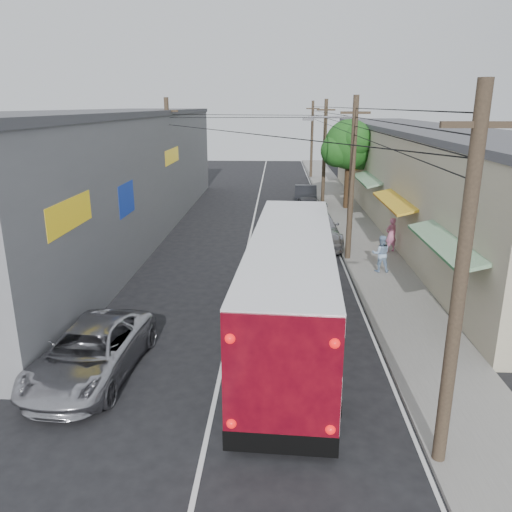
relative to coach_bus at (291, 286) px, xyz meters
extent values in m
plane|color=black|center=(-2.08, -4.10, -1.84)|extent=(120.00, 120.00, 0.00)
cube|color=slate|center=(4.42, 15.90, -1.78)|extent=(3.00, 80.00, 0.12)
cube|color=#B4AB8F|center=(8.92, 17.90, 1.16)|extent=(6.00, 40.00, 6.00)
cube|color=#4C4C51|center=(8.92, 17.90, 4.26)|extent=(6.20, 40.00, 0.30)
cube|color=#186E2C|center=(5.62, 1.90, 1.06)|extent=(1.39, 6.00, 0.46)
cube|color=#C16316|center=(5.62, 9.90, 1.06)|extent=(1.39, 6.00, 0.46)
cube|color=#186E2C|center=(5.62, 17.90, 1.06)|extent=(1.39, 6.00, 0.46)
cube|color=#C16316|center=(5.62, 25.90, 1.06)|extent=(1.39, 6.00, 0.46)
cube|color=#186E2C|center=(5.62, 33.90, 1.06)|extent=(1.39, 6.00, 0.46)
cube|color=gray|center=(-10.58, 13.90, 1.66)|extent=(7.00, 36.00, 7.00)
cube|color=#4C4C51|center=(-10.58, 13.90, 5.26)|extent=(7.20, 36.00, 0.30)
cube|color=yellow|center=(-7.13, -0.10, 2.36)|extent=(0.12, 3.50, 1.00)
cube|color=#1433A5|center=(-7.13, 5.90, 1.76)|extent=(0.12, 2.20, 1.40)
cube|color=yellow|center=(-7.13, 15.90, 2.66)|extent=(0.12, 4.00, 0.90)
cylinder|color=#473828|center=(3.12, -6.10, 2.16)|extent=(0.28, 0.28, 8.00)
cube|color=#473828|center=(3.12, -6.10, 5.36)|extent=(1.40, 0.12, 0.12)
cylinder|color=#473828|center=(3.12, 8.90, 2.16)|extent=(0.28, 0.28, 8.00)
cube|color=#473828|center=(3.12, 8.90, 5.36)|extent=(1.40, 0.12, 0.12)
cylinder|color=#473828|center=(3.12, 23.90, 2.16)|extent=(0.28, 0.28, 8.00)
cube|color=#473828|center=(3.12, 23.90, 5.36)|extent=(1.40, 0.12, 0.12)
cylinder|color=#473828|center=(3.12, 38.90, 2.16)|extent=(0.28, 0.28, 8.00)
cube|color=#473828|center=(3.12, 38.90, 5.36)|extent=(1.40, 0.12, 0.12)
cylinder|color=#473828|center=(-7.28, 15.90, 2.16)|extent=(0.28, 0.28, 8.00)
cube|color=#473828|center=(-7.28, 15.90, 5.36)|extent=(1.40, 0.12, 0.12)
cylinder|color=#59595E|center=(2.02, 8.90, 5.16)|extent=(2.20, 0.10, 0.10)
cube|color=#59595E|center=(0.92, 8.90, 5.06)|extent=(0.50, 0.18, 0.12)
cylinder|color=#3F2B19|center=(4.72, 21.90, 0.16)|extent=(0.44, 0.44, 4.00)
sphere|color=#1B4B14|center=(4.72, 21.90, 2.96)|extent=(3.60, 3.60, 3.60)
sphere|color=#1B4B14|center=(5.72, 22.50, 2.36)|extent=(2.60, 2.60, 2.60)
sphere|color=#1B4B14|center=(3.82, 21.50, 2.56)|extent=(2.40, 2.40, 2.40)
sphere|color=#1B4B14|center=(5.12, 20.90, 3.36)|extent=(2.20, 2.20, 2.20)
sphere|color=#1B4B14|center=(4.42, 22.80, 3.16)|extent=(2.00, 2.00, 2.00)
cube|color=silver|center=(-0.01, -0.10, -0.67)|extent=(3.22, 12.30, 1.93)
cube|color=black|center=(0.02, 0.40, 0.75)|extent=(3.12, 10.27, 1.01)
cube|color=silver|center=(-0.01, -0.10, 1.46)|extent=(3.22, 12.30, 0.51)
cube|color=maroon|center=(-0.35, -6.20, 0.19)|extent=(2.52, 0.22, 2.94)
cube|color=black|center=(-0.35, -6.20, -1.38)|extent=(2.54, 0.24, 0.51)
sphere|color=red|center=(-1.41, -6.17, -0.93)|extent=(0.22, 0.22, 0.22)
sphere|color=red|center=(0.71, -6.29, -0.93)|extent=(0.22, 0.22, 0.22)
sphere|color=red|center=(-1.41, -6.17, 1.10)|extent=(0.22, 0.22, 0.22)
sphere|color=red|center=(0.71, -6.29, 1.10)|extent=(0.22, 0.22, 0.22)
cylinder|color=black|center=(-1.51, -4.29, -1.33)|extent=(0.36, 1.03, 1.01)
cylinder|color=black|center=(1.02, -4.43, -1.33)|extent=(0.36, 1.03, 1.01)
cylinder|color=black|center=(-1.10, 3.01, -1.33)|extent=(0.36, 1.03, 1.01)
cylinder|color=black|center=(1.43, 2.86, -1.33)|extent=(0.36, 1.03, 1.01)
cylinder|color=black|center=(-1.02, 4.53, -1.33)|extent=(0.36, 1.03, 1.01)
cylinder|color=black|center=(1.52, 4.38, -1.33)|extent=(0.36, 1.03, 1.01)
imported|color=#B2B1B8|center=(-5.78, -2.77, -1.10)|extent=(2.81, 5.46, 1.47)
imported|color=#9D9EA5|center=(1.72, 12.24, -0.95)|extent=(2.76, 6.21, 1.77)
imported|color=#242428|center=(1.72, 18.52, -1.10)|extent=(2.09, 4.44, 1.47)
imported|color=black|center=(1.72, 22.96, -1.05)|extent=(1.90, 4.84, 1.57)
imported|color=pink|center=(5.52, 10.17, -0.81)|extent=(0.78, 0.67, 1.81)
imported|color=#95B4D8|center=(4.33, 6.79, -0.86)|extent=(0.85, 0.68, 1.72)
camera|label=1|loc=(-0.48, -15.44, 5.69)|focal=35.00mm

